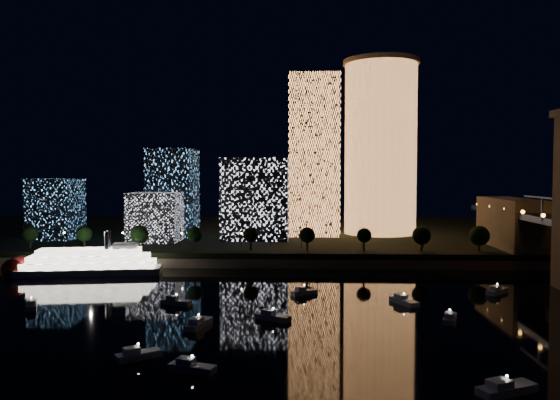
# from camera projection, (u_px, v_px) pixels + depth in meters

# --- Properties ---
(ground) EXTENTS (520.00, 520.00, 0.00)m
(ground) POSITION_uv_depth(u_px,v_px,m) (364.00, 341.00, 104.64)
(ground) COLOR black
(ground) RESTS_ON ground
(far_bank) EXTENTS (420.00, 160.00, 5.00)m
(far_bank) POSITION_uv_depth(u_px,v_px,m) (326.00, 235.00, 264.20)
(far_bank) COLOR black
(far_bank) RESTS_ON ground
(seawall) EXTENTS (420.00, 6.00, 3.00)m
(seawall) POSITION_uv_depth(u_px,v_px,m) (337.00, 263.00, 186.41)
(seawall) COLOR #6B5E4C
(seawall) RESTS_ON ground
(tower_cylindrical) EXTENTS (34.00, 34.00, 77.79)m
(tower_cylindrical) POSITION_uv_depth(u_px,v_px,m) (380.00, 147.00, 245.76)
(tower_cylindrical) COLOR #FF9B51
(tower_cylindrical) RESTS_ON far_bank
(tower_rectangular) EXTENTS (22.07, 22.07, 70.21)m
(tower_rectangular) POSITION_uv_depth(u_px,v_px,m) (314.00, 156.00, 241.70)
(tower_rectangular) COLOR #FF9B51
(tower_rectangular) RESTS_ON far_bank
(midrise_blocks) EXTENTS (106.21, 43.12, 37.89)m
(midrise_blocks) POSITION_uv_depth(u_px,v_px,m) (184.00, 200.00, 230.89)
(midrise_blocks) COLOR white
(midrise_blocks) RESTS_ON far_bank
(riverboat) EXTENTS (48.49, 16.96, 14.33)m
(riverboat) POSITION_uv_depth(u_px,v_px,m) (83.00, 263.00, 173.45)
(riverboat) COLOR silver
(riverboat) RESTS_ON ground
(motorboats) EXTENTS (144.66, 74.55, 2.78)m
(motorboats) POSITION_uv_depth(u_px,v_px,m) (353.00, 324.00, 113.71)
(motorboats) COLOR silver
(motorboats) RESTS_ON ground
(esplanade_trees) EXTENTS (166.50, 6.96, 8.98)m
(esplanade_trees) POSITION_uv_depth(u_px,v_px,m) (265.00, 235.00, 192.95)
(esplanade_trees) COLOR black
(esplanade_trees) RESTS_ON far_bank
(street_lamps) EXTENTS (132.70, 0.70, 5.65)m
(street_lamps) POSITION_uv_depth(u_px,v_px,m) (241.00, 237.00, 199.37)
(street_lamps) COLOR black
(street_lamps) RESTS_ON far_bank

